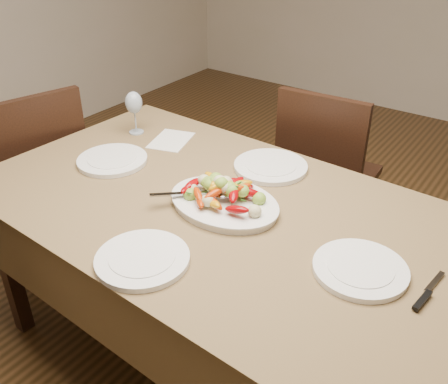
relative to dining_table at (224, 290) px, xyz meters
name	(u,v)px	position (x,y,z in m)	size (l,w,h in m)	color
floor	(245,325)	(-0.03, 0.21, -0.38)	(6.00, 6.00, 0.00)	#3D2712
dining_table	(224,290)	(0.00, 0.00, 0.00)	(1.84, 1.04, 0.76)	brown
chair_far	(329,175)	(0.00, 0.91, 0.10)	(0.42, 0.42, 0.95)	black
chair_left	(35,177)	(-1.19, 0.03, 0.10)	(0.42, 0.42, 0.95)	black
serving_platter	(224,204)	(0.00, 0.00, 0.39)	(0.39, 0.29, 0.02)	white
roasted_vegetables	(224,190)	(0.00, 0.00, 0.45)	(0.32, 0.22, 0.09)	#7C0305
serving_spoon	(202,194)	(-0.07, -0.03, 0.43)	(0.28, 0.06, 0.03)	#9EA0A8
plate_left	(112,160)	(-0.56, 0.01, 0.39)	(0.28, 0.28, 0.02)	white
plate_right	(360,269)	(0.52, -0.05, 0.39)	(0.27, 0.27, 0.02)	white
plate_far	(271,167)	(-0.02, 0.34, 0.39)	(0.29, 0.29, 0.02)	white
plate_near	(142,259)	(-0.02, -0.38, 0.39)	(0.28, 0.28, 0.02)	white
wine_glass	(135,112)	(-0.69, 0.28, 0.48)	(0.08, 0.08, 0.20)	#8C99A5
menu_card	(171,140)	(-0.51, 0.30, 0.38)	(0.15, 0.21, 0.00)	silver
table_knife	(428,293)	(0.70, -0.03, 0.38)	(0.02, 0.20, 0.01)	#9EA0A8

